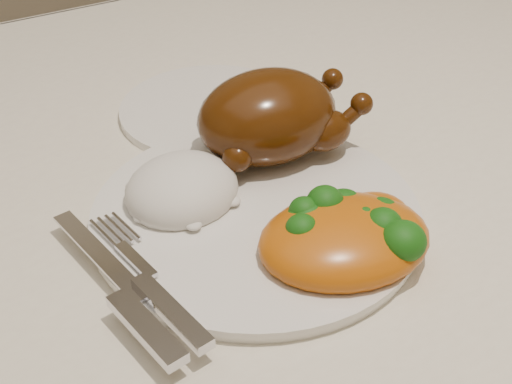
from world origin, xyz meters
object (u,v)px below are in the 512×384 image
dining_table (169,306)px  dinner_plate (256,216)px  roast_chicken (272,116)px  side_plate (212,110)px

dining_table → dinner_plate: 0.14m
dining_table → roast_chicken: roast_chicken is taller
dinner_plate → roast_chicken: (0.06, 0.07, 0.05)m
dinner_plate → roast_chicken: size_ratio=1.65×
side_plate → dining_table: bearing=-131.0°
dining_table → roast_chicken: size_ratio=9.37×
dining_table → dinner_plate: dinner_plate is taller
dining_table → dinner_plate: bearing=-29.2°
roast_chicken → dinner_plate: bearing=-123.7°
dining_table → roast_chicken: (0.13, 0.03, 0.16)m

